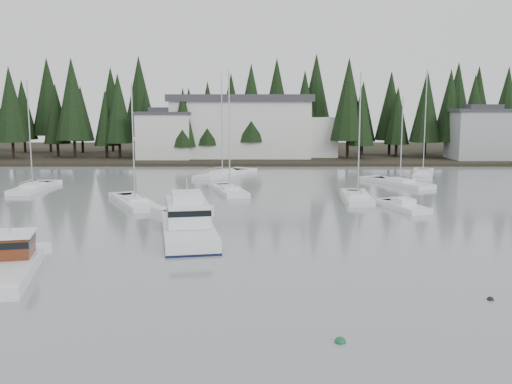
{
  "coord_description": "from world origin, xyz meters",
  "views": [
    {
      "loc": [
        -2.32,
        -19.29,
        9.34
      ],
      "look_at": [
        -2.33,
        26.32,
        2.5
      ],
      "focal_mm": 40.0,
      "sensor_mm": 36.0,
      "label": 1
    }
  ],
  "objects_px": {
    "sailboat_0": "(222,175)",
    "house_east_a": "(481,133)",
    "lobster_boat_brown": "(6,267)",
    "sailboat_9": "(33,189)",
    "runabout_1": "(403,208)",
    "sailboat_6": "(230,192)",
    "sailboat_3": "(358,199)",
    "sailboat_7": "(135,204)",
    "cabin_cruiser_center": "(188,226)",
    "sailboat_4": "(400,184)",
    "house_west": "(165,134)",
    "harbor_inn": "(253,127)",
    "sailboat_5": "(423,175)"
  },
  "relations": [
    {
      "from": "sailboat_6",
      "to": "lobster_boat_brown",
      "type": "bearing_deg",
      "value": 144.65
    },
    {
      "from": "sailboat_3",
      "to": "runabout_1",
      "type": "relative_size",
      "value": 2.04
    },
    {
      "from": "sailboat_6",
      "to": "sailboat_7",
      "type": "bearing_deg",
      "value": 115.65
    },
    {
      "from": "sailboat_7",
      "to": "sailboat_3",
      "type": "bearing_deg",
      "value": -108.65
    },
    {
      "from": "sailboat_3",
      "to": "sailboat_5",
      "type": "relative_size",
      "value": 0.89
    },
    {
      "from": "sailboat_0",
      "to": "sailboat_7",
      "type": "height_order",
      "value": "sailboat_0"
    },
    {
      "from": "lobster_boat_brown",
      "to": "sailboat_5",
      "type": "distance_m",
      "value": 59.16
    },
    {
      "from": "sailboat_6",
      "to": "sailboat_7",
      "type": "distance_m",
      "value": 11.67
    },
    {
      "from": "cabin_cruiser_center",
      "to": "sailboat_0",
      "type": "bearing_deg",
      "value": -10.98
    },
    {
      "from": "sailboat_6",
      "to": "house_east_a",
      "type": "bearing_deg",
      "value": -64.91
    },
    {
      "from": "house_west",
      "to": "lobster_boat_brown",
      "type": "height_order",
      "value": "house_west"
    },
    {
      "from": "house_west",
      "to": "sailboat_0",
      "type": "height_order",
      "value": "sailboat_0"
    },
    {
      "from": "sailboat_9",
      "to": "runabout_1",
      "type": "distance_m",
      "value": 40.67
    },
    {
      "from": "sailboat_6",
      "to": "sailboat_4",
      "type": "bearing_deg",
      "value": -88.29
    },
    {
      "from": "sailboat_0",
      "to": "sailboat_5",
      "type": "distance_m",
      "value": 27.35
    },
    {
      "from": "cabin_cruiser_center",
      "to": "sailboat_7",
      "type": "height_order",
      "value": "sailboat_7"
    },
    {
      "from": "lobster_boat_brown",
      "to": "sailboat_3",
      "type": "height_order",
      "value": "sailboat_3"
    },
    {
      "from": "sailboat_7",
      "to": "lobster_boat_brown",
      "type": "bearing_deg",
      "value": 148.8
    },
    {
      "from": "harbor_inn",
      "to": "sailboat_0",
      "type": "bearing_deg",
      "value": -99.2
    },
    {
      "from": "lobster_boat_brown",
      "to": "sailboat_0",
      "type": "relative_size",
      "value": 0.61
    },
    {
      "from": "house_east_a",
      "to": "harbor_inn",
      "type": "height_order",
      "value": "harbor_inn"
    },
    {
      "from": "cabin_cruiser_center",
      "to": "house_west",
      "type": "bearing_deg",
      "value": 0.1
    },
    {
      "from": "lobster_boat_brown",
      "to": "sailboat_7",
      "type": "bearing_deg",
      "value": -18.12
    },
    {
      "from": "sailboat_7",
      "to": "runabout_1",
      "type": "height_order",
      "value": "sailboat_7"
    },
    {
      "from": "lobster_boat_brown",
      "to": "house_east_a",
      "type": "bearing_deg",
      "value": -50.62
    },
    {
      "from": "sailboat_6",
      "to": "sailboat_0",
      "type": "bearing_deg",
      "value": -9.37
    },
    {
      "from": "sailboat_0",
      "to": "sailboat_9",
      "type": "height_order",
      "value": "sailboat_0"
    },
    {
      "from": "harbor_inn",
      "to": "sailboat_4",
      "type": "relative_size",
      "value": 2.66
    },
    {
      "from": "cabin_cruiser_center",
      "to": "sailboat_7",
      "type": "distance_m",
      "value": 15.03
    },
    {
      "from": "house_west",
      "to": "lobster_boat_brown",
      "type": "relative_size",
      "value": 1.08
    },
    {
      "from": "sailboat_0",
      "to": "sailboat_4",
      "type": "bearing_deg",
      "value": -85.15
    },
    {
      "from": "sailboat_5",
      "to": "runabout_1",
      "type": "bearing_deg",
      "value": 177.31
    },
    {
      "from": "sailboat_6",
      "to": "sailboat_3",
      "type": "bearing_deg",
      "value": -126.78
    },
    {
      "from": "sailboat_0",
      "to": "house_east_a",
      "type": "bearing_deg",
      "value": -37.57
    },
    {
      "from": "sailboat_4",
      "to": "sailboat_7",
      "type": "xyz_separation_m",
      "value": [
        -29.01,
        -14.06,
        0.01
      ]
    },
    {
      "from": "cabin_cruiser_center",
      "to": "sailboat_3",
      "type": "relative_size",
      "value": 0.9
    },
    {
      "from": "runabout_1",
      "to": "house_east_a",
      "type": "bearing_deg",
      "value": -46.86
    },
    {
      "from": "sailboat_4",
      "to": "sailboat_6",
      "type": "distance_m",
      "value": 21.22
    },
    {
      "from": "harbor_inn",
      "to": "cabin_cruiser_center",
      "type": "height_order",
      "value": "harbor_inn"
    },
    {
      "from": "house_west",
      "to": "sailboat_5",
      "type": "xyz_separation_m",
      "value": [
        38.42,
        -21.16,
        -4.57
      ]
    },
    {
      "from": "sailboat_4",
      "to": "runabout_1",
      "type": "xyz_separation_m",
      "value": [
        -3.83,
        -16.49,
        0.08
      ]
    },
    {
      "from": "sailboat_0",
      "to": "runabout_1",
      "type": "relative_size",
      "value": 2.21
    },
    {
      "from": "sailboat_9",
      "to": "runabout_1",
      "type": "relative_size",
      "value": 1.98
    },
    {
      "from": "harbor_inn",
      "to": "lobster_boat_brown",
      "type": "distance_m",
      "value": 72.33
    },
    {
      "from": "lobster_boat_brown",
      "to": "sailboat_7",
      "type": "distance_m",
      "value": 23.39
    },
    {
      "from": "sailboat_0",
      "to": "runabout_1",
      "type": "xyz_separation_m",
      "value": [
        18.13,
        -25.55,
        0.06
      ]
    },
    {
      "from": "house_east_a",
      "to": "cabin_cruiser_center",
      "type": "height_order",
      "value": "house_east_a"
    },
    {
      "from": "sailboat_4",
      "to": "sailboat_9",
      "type": "height_order",
      "value": "sailboat_9"
    },
    {
      "from": "harbor_inn",
      "to": "sailboat_7",
      "type": "height_order",
      "value": "sailboat_7"
    },
    {
      "from": "cabin_cruiser_center",
      "to": "sailboat_6",
      "type": "xyz_separation_m",
      "value": [
        2.08,
        21.16,
        -0.65
      ]
    }
  ]
}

